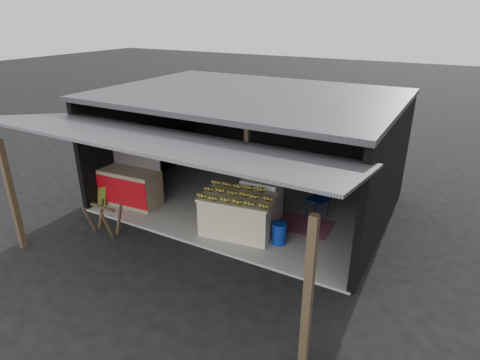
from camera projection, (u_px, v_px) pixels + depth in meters
The scene contains 13 objects.
ground at pixel (195, 246), 8.98m from camera, with size 80.00×80.00×0.00m, color black.
concrete_slab at pixel (248, 202), 10.98m from camera, with size 7.00×5.00×0.06m, color gray.
shophouse at pixel (254, 126), 10.44m from camera, with size 7.40×7.29×3.02m.
banana_table at pixel (238, 214), 9.24m from camera, with size 1.81×1.26×0.93m.
banana_pile at pixel (238, 193), 9.02m from camera, with size 1.56×0.93×0.18m, color gold, non-canonical shape.
white_crate at pixel (262, 199), 9.90m from camera, with size 0.97×0.70×1.03m.
neighbor_stall at pixel (129, 185), 10.69m from camera, with size 1.74×0.89×1.74m.
green_signboard at pixel (97, 187), 10.70m from camera, with size 0.63×0.04×0.95m, color black.
sawhorse at pixel (104, 216), 9.32m from camera, with size 0.74×0.63×0.71m.
water_barrel at pixel (279, 234), 8.89m from camera, with size 0.32×0.32×0.47m, color #0D2A94.
plastic_chair at pixel (321, 195), 10.00m from camera, with size 0.56×0.56×0.97m.
magenta_rug at pixel (300, 224), 9.76m from camera, with size 1.50×1.00×0.01m, color maroon.
picture_frames at pixel (280, 115), 12.25m from camera, with size 1.62×0.04×0.46m.
Camera 1 is at (4.66, -6.23, 4.84)m, focal length 30.00 mm.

